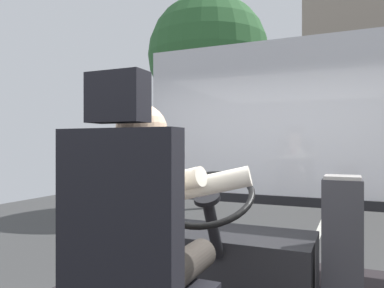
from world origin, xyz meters
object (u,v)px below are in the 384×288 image
object	(u,v)px
bus_driver	(150,221)
fare_box	(343,246)
driver_seat	(133,272)
steering_console	(231,259)

from	to	relation	value
bus_driver	fare_box	world-z (taller)	bus_driver
driver_seat	fare_box	xyz separation A→B (m)	(0.71, 1.15, -0.11)
bus_driver	fare_box	distance (m)	1.28
steering_console	fare_box	xyz separation A→B (m)	(0.71, -0.07, 0.19)
steering_console	fare_box	world-z (taller)	steering_console
driver_seat	bus_driver	bearing A→B (deg)	90.00
steering_console	fare_box	distance (m)	0.74
bus_driver	driver_seat	bearing A→B (deg)	-90.00
fare_box	steering_console	bearing A→B (deg)	174.30
driver_seat	bus_driver	xyz separation A→B (m)	(-0.00, 0.12, 0.17)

